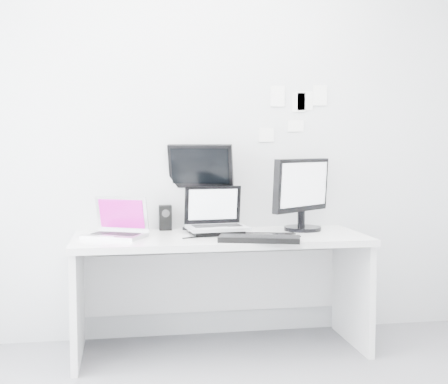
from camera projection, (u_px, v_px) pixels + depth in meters
The scene contains 15 objects.
back_wall at pixel (212, 136), 3.97m from camera, with size 3.60×3.60×0.00m, color silver.
desk at pixel (220, 293), 3.71m from camera, with size 1.80×0.70×0.73m, color silver.
macbook at pixel (114, 217), 3.56m from camera, with size 0.34×0.26×0.26m, color #BBBBC0.
speaker at pixel (165, 218), 3.91m from camera, with size 0.08×0.08×0.16m, color black.
dell_laptop at pixel (217, 210), 3.71m from camera, with size 0.37×0.29×0.31m, color #A0A2A7.
rear_monitor at pixel (201, 186), 3.93m from camera, with size 0.43×0.15×0.58m, color black.
samsung_monitor at pixel (303, 193), 3.87m from camera, with size 0.53×0.24×0.49m, color black.
keyboard at pixel (259, 239), 3.43m from camera, with size 0.47×0.17×0.03m, color black.
mouse at pixel (278, 236), 3.55m from camera, with size 0.10×0.06×0.03m, color black.
wall_note_0 at pixel (278, 96), 4.02m from camera, with size 0.10×0.00×0.14m, color white.
wall_note_1 at pixel (299, 102), 4.05m from camera, with size 0.09×0.00×0.13m, color white.
wall_note_2 at pixel (320, 95), 4.07m from camera, with size 0.10×0.00×0.14m, color white.
wall_note_3 at pixel (296, 126), 4.06m from camera, with size 0.11×0.00×0.08m, color white.
wall_note_4 at pixel (305, 101), 4.06m from camera, with size 0.11×0.00×0.13m, color white.
wall_note_5 at pixel (266, 135), 4.03m from camera, with size 0.10×0.00×0.09m, color white.
Camera 1 is at (-0.58, -2.35, 1.28)m, focal length 47.63 mm.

